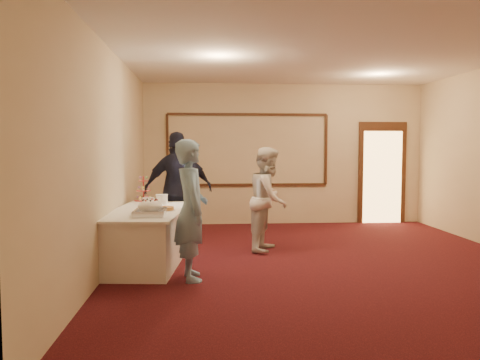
# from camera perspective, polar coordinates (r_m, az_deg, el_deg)

# --- Properties ---
(floor) EXTENTS (7.00, 7.00, 0.00)m
(floor) POSITION_cam_1_polar(r_m,az_deg,el_deg) (6.90, 10.36, -9.89)
(floor) COLOR black
(floor) RESTS_ON ground
(room_walls) EXTENTS (6.04, 7.04, 3.02)m
(room_walls) POSITION_cam_1_polar(r_m,az_deg,el_deg) (6.71, 10.58, 7.14)
(room_walls) COLOR beige
(room_walls) RESTS_ON floor
(wall_molding) EXTENTS (3.45, 0.04, 1.55)m
(wall_molding) POSITION_cam_1_polar(r_m,az_deg,el_deg) (9.99, 0.94, 3.72)
(wall_molding) COLOR #371C10
(wall_molding) RESTS_ON room_walls
(doorway) EXTENTS (1.05, 0.07, 2.20)m
(doorway) POSITION_cam_1_polar(r_m,az_deg,el_deg) (10.68, 16.92, 0.77)
(doorway) COLOR #371C10
(doorway) RESTS_ON floor
(buffet_table) EXTENTS (1.25, 2.65, 0.77)m
(buffet_table) POSITION_cam_1_polar(r_m,az_deg,el_deg) (7.00, -10.77, -6.45)
(buffet_table) COLOR white
(buffet_table) RESTS_ON floor
(pavlova_tray) EXTENTS (0.39, 0.56, 0.20)m
(pavlova_tray) POSITION_cam_1_polar(r_m,az_deg,el_deg) (6.18, -10.89, -3.44)
(pavlova_tray) COLOR silver
(pavlova_tray) RESTS_ON buffet_table
(cupcake_stand) EXTENTS (0.30, 0.30, 0.45)m
(cupcake_stand) POSITION_cam_1_polar(r_m,az_deg,el_deg) (7.86, -11.68, -1.34)
(cupcake_stand) COLOR #D13C3F
(cupcake_stand) RESTS_ON buffet_table
(plate_stack_a) EXTENTS (0.18, 0.18, 0.15)m
(plate_stack_a) POSITION_cam_1_polar(r_m,az_deg,el_deg) (6.90, -11.14, -2.76)
(plate_stack_a) COLOR white
(plate_stack_a) RESTS_ON buffet_table
(plate_stack_b) EXTENTS (0.19, 0.19, 0.16)m
(plate_stack_b) POSITION_cam_1_polar(r_m,az_deg,el_deg) (7.29, -9.51, -2.36)
(plate_stack_b) COLOR white
(plate_stack_b) RESTS_ON buffet_table
(tart) EXTENTS (0.28, 0.28, 0.06)m
(tart) POSITION_cam_1_polar(r_m,az_deg,el_deg) (6.56, -9.12, -3.51)
(tart) COLOR white
(tart) RESTS_ON buffet_table
(man) EXTENTS (0.52, 0.70, 1.75)m
(man) POSITION_cam_1_polar(r_m,az_deg,el_deg) (5.85, -5.98, -3.64)
(man) COLOR #7CA7CF
(man) RESTS_ON floor
(woman) EXTENTS (0.87, 0.97, 1.65)m
(woman) POSITION_cam_1_polar(r_m,az_deg,el_deg) (7.49, 3.52, -2.31)
(woman) COLOR beige
(woman) RESTS_ON floor
(guest) EXTENTS (1.16, 0.58, 1.91)m
(guest) POSITION_cam_1_polar(r_m,az_deg,el_deg) (7.85, -7.51, -1.11)
(guest) COLOR black
(guest) RESTS_ON floor
(camera_flash) EXTENTS (0.08, 0.06, 0.05)m
(camera_flash) POSITION_cam_1_polar(r_m,az_deg,el_deg) (7.55, -6.39, 2.62)
(camera_flash) COLOR white
(camera_flash) RESTS_ON guest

